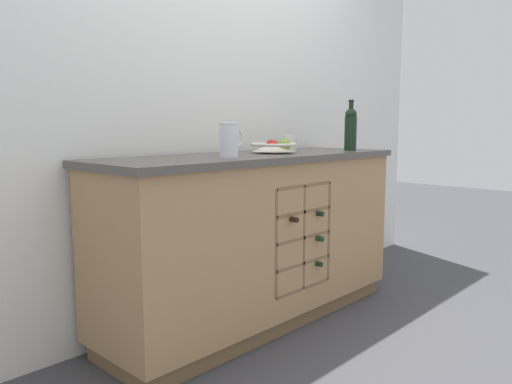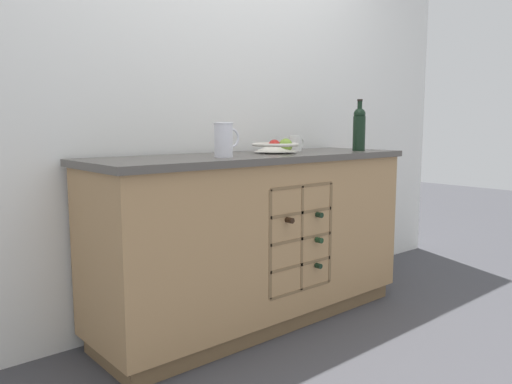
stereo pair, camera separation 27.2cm
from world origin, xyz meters
TOP-DOWN VIEW (x-y plane):
  - ground_plane at (0.00, 0.00)m, footprint 14.00×14.00m
  - back_wall at (0.00, 0.35)m, footprint 4.40×0.06m
  - kitchen_island at (0.00, -0.00)m, footprint 1.89×0.61m
  - fruit_bowl at (0.15, -0.00)m, footprint 0.26×0.26m
  - white_pitcher at (-0.29, -0.09)m, footprint 0.15×0.10m
  - ceramic_mug at (0.40, 0.09)m, footprint 0.12×0.08m
  - standing_wine_bottle at (0.72, -0.13)m, footprint 0.08×0.08m

SIDE VIEW (x-z plane):
  - ground_plane at x=0.00m, z-range 0.00..0.00m
  - kitchen_island at x=0.00m, z-range 0.01..0.95m
  - fruit_bowl at x=0.15m, z-range 0.94..1.02m
  - ceramic_mug at x=0.40m, z-range 0.94..1.03m
  - white_pitcher at x=-0.29m, z-range 0.94..1.11m
  - standing_wine_bottle at x=0.72m, z-range 0.92..1.23m
  - back_wall at x=0.00m, z-range 0.00..2.55m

